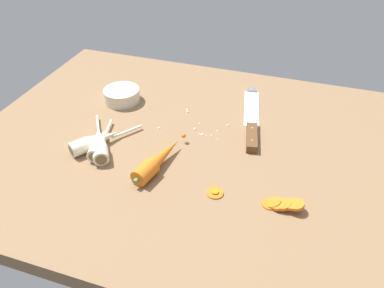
% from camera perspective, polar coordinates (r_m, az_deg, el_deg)
% --- Properties ---
extents(ground_plane, '(1.20, 0.90, 0.04)m').
position_cam_1_polar(ground_plane, '(1.03, 0.35, -0.90)').
color(ground_plane, brown).
extents(chefs_knife, '(0.10, 0.35, 0.04)m').
position_cam_1_polar(chefs_knife, '(1.14, 8.87, 4.42)').
color(chefs_knife, silver).
rests_on(chefs_knife, ground_plane).
extents(whole_carrot, '(0.08, 0.21, 0.04)m').
position_cam_1_polar(whole_carrot, '(0.94, -5.15, -2.44)').
color(whole_carrot, orange).
rests_on(whole_carrot, ground_plane).
extents(parsnip_front, '(0.07, 0.18, 0.04)m').
position_cam_1_polar(parsnip_front, '(1.02, -13.49, 0.11)').
color(parsnip_front, silver).
rests_on(parsnip_front, ground_plane).
extents(parsnip_mid_left, '(0.14, 0.18, 0.04)m').
position_cam_1_polar(parsnip_mid_left, '(1.03, -14.19, 0.41)').
color(parsnip_mid_left, silver).
rests_on(parsnip_mid_left, ground_plane).
extents(parsnip_mid_right, '(0.13, 0.19, 0.04)m').
position_cam_1_polar(parsnip_mid_right, '(1.02, -13.58, 0.13)').
color(parsnip_mid_right, silver).
rests_on(parsnip_mid_right, ground_plane).
extents(carrot_slice_stack, '(0.09, 0.04, 0.03)m').
position_cam_1_polar(carrot_slice_stack, '(0.86, 13.37, -8.68)').
color(carrot_slice_stack, orange).
rests_on(carrot_slice_stack, ground_plane).
extents(carrot_slice_stray_near, '(0.04, 0.04, 0.01)m').
position_cam_1_polar(carrot_slice_stray_near, '(0.88, 3.44, -7.20)').
color(carrot_slice_stray_near, orange).
rests_on(carrot_slice_stray_near, ground_plane).
extents(prep_bowl, '(0.11, 0.11, 0.04)m').
position_cam_1_polar(prep_bowl, '(1.21, -10.40, 7.20)').
color(prep_bowl, beige).
rests_on(prep_bowl, ground_plane).
extents(mince_crumbs, '(0.19, 0.12, 0.01)m').
position_cam_1_polar(mince_crumbs, '(1.08, 0.63, 2.89)').
color(mince_crumbs, beige).
rests_on(mince_crumbs, ground_plane).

